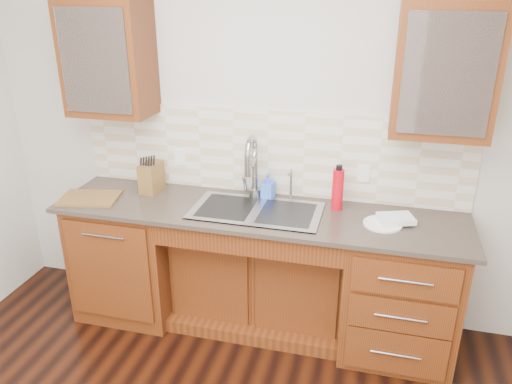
% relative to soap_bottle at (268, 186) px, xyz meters
% --- Properties ---
extents(wall_back, '(4.00, 0.10, 2.70)m').
position_rel_soap_bottle_xyz_m(wall_back, '(-0.02, 0.16, 0.35)').
color(wall_back, beige).
rests_on(wall_back, ground).
extents(base_cabinet_left, '(0.70, 0.62, 0.88)m').
position_rel_soap_bottle_xyz_m(base_cabinet_left, '(-0.97, -0.20, -0.56)').
color(base_cabinet_left, '#593014').
rests_on(base_cabinet_left, ground).
extents(base_cabinet_center, '(1.20, 0.44, 0.70)m').
position_rel_soap_bottle_xyz_m(base_cabinet_center, '(-0.02, -0.11, -0.65)').
color(base_cabinet_center, '#593014').
rests_on(base_cabinet_center, ground).
extents(base_cabinet_right, '(0.70, 0.62, 0.88)m').
position_rel_soap_bottle_xyz_m(base_cabinet_right, '(0.93, -0.20, -0.56)').
color(base_cabinet_right, '#593014').
rests_on(base_cabinet_right, ground).
extents(countertop, '(2.70, 0.65, 0.03)m').
position_rel_soap_bottle_xyz_m(countertop, '(-0.02, -0.22, -0.10)').
color(countertop, '#84705B').
rests_on(countertop, base_cabinet_left).
extents(backsplash, '(2.70, 0.02, 0.59)m').
position_rel_soap_bottle_xyz_m(backsplash, '(-0.02, 0.10, 0.21)').
color(backsplash, beige).
rests_on(backsplash, wall_back).
extents(sink, '(0.84, 0.46, 0.19)m').
position_rel_soap_bottle_xyz_m(sink, '(-0.02, -0.23, -0.17)').
color(sink, '#9E9EA5').
rests_on(sink, countertop).
extents(faucet, '(0.04, 0.04, 0.40)m').
position_rel_soap_bottle_xyz_m(faucet, '(-0.09, -0.00, 0.11)').
color(faucet, '#999993').
rests_on(faucet, countertop).
extents(filter_tap, '(0.02, 0.02, 0.24)m').
position_rel_soap_bottle_xyz_m(filter_tap, '(0.16, 0.01, 0.03)').
color(filter_tap, '#999993').
rests_on(filter_tap, countertop).
extents(upper_cabinet_left, '(0.55, 0.34, 0.75)m').
position_rel_soap_bottle_xyz_m(upper_cabinet_left, '(-1.07, -0.06, 0.83)').
color(upper_cabinet_left, '#593014').
rests_on(upper_cabinet_left, wall_back).
extents(upper_cabinet_right, '(0.55, 0.34, 0.75)m').
position_rel_soap_bottle_xyz_m(upper_cabinet_right, '(1.03, -0.06, 0.83)').
color(upper_cabinet_right, '#593014').
rests_on(upper_cabinet_right, wall_back).
extents(outlet_left, '(0.08, 0.01, 0.12)m').
position_rel_soap_bottle_xyz_m(outlet_left, '(-0.67, 0.08, 0.12)').
color(outlet_left, white).
rests_on(outlet_left, backsplash).
extents(outlet_right, '(0.08, 0.01, 0.12)m').
position_rel_soap_bottle_xyz_m(outlet_right, '(0.63, 0.08, 0.12)').
color(outlet_right, white).
rests_on(outlet_right, backsplash).
extents(soap_bottle, '(0.09, 0.09, 0.18)m').
position_rel_soap_bottle_xyz_m(soap_bottle, '(0.00, 0.00, 0.00)').
color(soap_bottle, '#3D6EF1').
rests_on(soap_bottle, countertop).
extents(water_bottle, '(0.09, 0.09, 0.27)m').
position_rel_soap_bottle_xyz_m(water_bottle, '(0.48, -0.06, 0.05)').
color(water_bottle, red).
rests_on(water_bottle, countertop).
extents(plate, '(0.29, 0.29, 0.01)m').
position_rel_soap_bottle_xyz_m(plate, '(0.78, -0.23, -0.08)').
color(plate, white).
rests_on(plate, countertop).
extents(dish_towel, '(0.25, 0.21, 0.03)m').
position_rel_soap_bottle_xyz_m(dish_towel, '(0.85, -0.19, -0.06)').
color(dish_towel, white).
rests_on(dish_towel, plate).
extents(knife_block, '(0.13, 0.19, 0.21)m').
position_rel_soap_bottle_xyz_m(knife_block, '(-0.83, -0.08, 0.01)').
color(knife_block, brown).
rests_on(knife_block, countertop).
extents(cutting_board, '(0.43, 0.34, 0.02)m').
position_rel_soap_bottle_xyz_m(cutting_board, '(-1.18, -0.32, -0.08)').
color(cutting_board, '#9A7B4D').
rests_on(cutting_board, countertop).
extents(cup_left_a, '(0.16, 0.16, 0.10)m').
position_rel_soap_bottle_xyz_m(cup_left_a, '(-1.16, -0.06, 0.77)').
color(cup_left_a, white).
rests_on(cup_left_a, upper_cabinet_left).
extents(cup_left_b, '(0.11, 0.11, 0.08)m').
position_rel_soap_bottle_xyz_m(cup_left_b, '(-0.97, -0.06, 0.77)').
color(cup_left_b, white).
rests_on(cup_left_b, upper_cabinet_left).
extents(cup_right_a, '(0.16, 0.16, 0.10)m').
position_rel_soap_bottle_xyz_m(cup_right_a, '(0.89, -0.06, 0.77)').
color(cup_right_a, silver).
rests_on(cup_right_a, upper_cabinet_right).
extents(cup_right_b, '(0.12, 0.12, 0.10)m').
position_rel_soap_bottle_xyz_m(cup_right_b, '(1.13, -0.06, 0.77)').
color(cup_right_b, white).
rests_on(cup_right_b, upper_cabinet_right).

